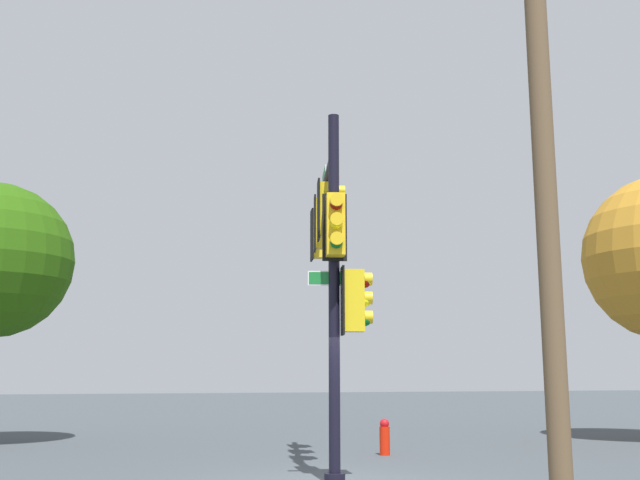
# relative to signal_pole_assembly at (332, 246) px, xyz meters

# --- Properties ---
(signal_pole_assembly) EXTENTS (5.45, 1.59, 6.60)m
(signal_pole_assembly) POSITION_rel_signal_pole_assembly_xyz_m (0.00, 0.00, 0.00)
(signal_pole_assembly) COLOR black
(signal_pole_assembly) RESTS_ON ground_plane
(utility_pole) EXTENTS (1.50, 1.19, 8.45)m
(utility_pole) POSITION_rel_signal_pole_assembly_xyz_m (-7.00, -0.48, 0.04)
(utility_pole) COLOR brown
(utility_pole) RESTS_ON ground_plane
(fire_hydrant) EXTENTS (0.33, 0.24, 0.83)m
(fire_hydrant) POSITION_rel_signal_pole_assembly_xyz_m (2.99, -2.07, -3.95)
(fire_hydrant) COLOR red
(fire_hydrant) RESTS_ON ground_plane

